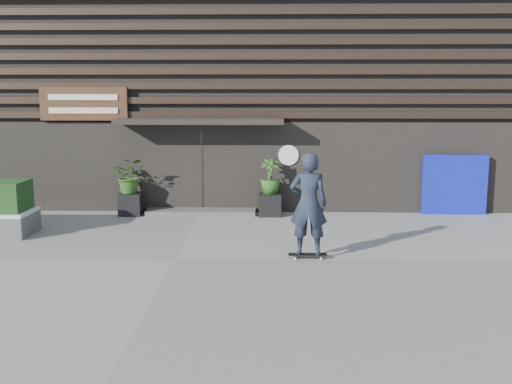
{
  "coord_description": "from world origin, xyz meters",
  "views": [
    {
      "loc": [
        1.93,
        -11.78,
        3.36
      ],
      "look_at": [
        1.59,
        1.69,
        1.1
      ],
      "focal_mm": 42.55,
      "sensor_mm": 36.0,
      "label": 1
    }
  ],
  "objects_px": {
    "planter_pot_left": "(131,204)",
    "planter_pot_right": "(270,205)",
    "blue_tarp": "(455,185)",
    "skateboarder": "(308,204)"
  },
  "relations": [
    {
      "from": "planter_pot_right",
      "to": "blue_tarp",
      "type": "xyz_separation_m",
      "value": [
        5.04,
        0.3,
        0.52
      ]
    },
    {
      "from": "planter_pot_left",
      "to": "planter_pot_right",
      "type": "distance_m",
      "value": 3.8
    },
    {
      "from": "blue_tarp",
      "to": "skateboarder",
      "type": "xyz_separation_m",
      "value": [
        -4.26,
        -4.58,
        0.3
      ]
    },
    {
      "from": "planter_pot_left",
      "to": "planter_pot_right",
      "type": "xyz_separation_m",
      "value": [
        3.8,
        0.0,
        0.0
      ]
    },
    {
      "from": "planter_pot_right",
      "to": "blue_tarp",
      "type": "bearing_deg",
      "value": 3.41
    },
    {
      "from": "blue_tarp",
      "to": "skateboarder",
      "type": "distance_m",
      "value": 6.26
    },
    {
      "from": "planter_pot_right",
      "to": "planter_pot_left",
      "type": "bearing_deg",
      "value": 180.0
    },
    {
      "from": "planter_pot_left",
      "to": "planter_pot_right",
      "type": "bearing_deg",
      "value": 0.0
    },
    {
      "from": "blue_tarp",
      "to": "planter_pot_right",
      "type": "bearing_deg",
      "value": -176.34
    },
    {
      "from": "planter_pot_left",
      "to": "planter_pot_right",
      "type": "height_order",
      "value": "same"
    }
  ]
}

